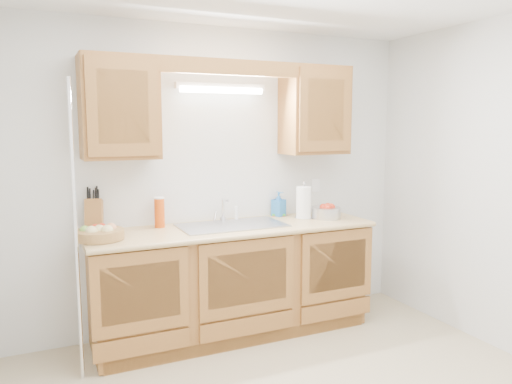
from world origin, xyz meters
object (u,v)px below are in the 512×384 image
paper_towel (304,203)px  knife_block (94,215)px  apple_bowl (326,212)px  fruit_basket (99,233)px

paper_towel → knife_block: bearing=174.4°
knife_block → apple_bowl: (1.89, -0.24, -0.07)m
fruit_basket → paper_towel: bearing=3.6°
paper_towel → apple_bowl: bearing=-21.9°
fruit_basket → apple_bowl: size_ratio=1.18×
fruit_basket → apple_bowl: (1.89, 0.03, 0.01)m
fruit_basket → knife_block: 0.28m
paper_towel → apple_bowl: (0.18, -0.07, -0.08)m
apple_bowl → knife_block: bearing=172.8°
fruit_basket → apple_bowl: apple_bowl is taller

